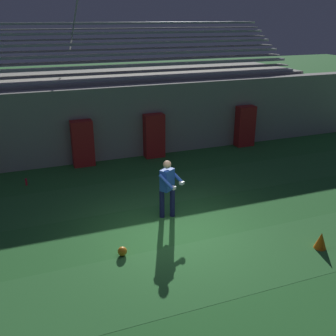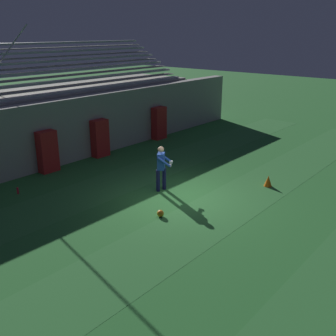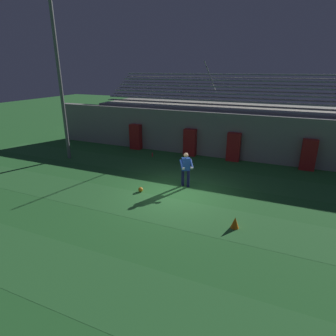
{
  "view_description": "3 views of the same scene",
  "coord_description": "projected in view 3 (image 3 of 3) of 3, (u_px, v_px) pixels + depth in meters",
  "views": [
    {
      "loc": [
        -3.34,
        -8.12,
        5.26
      ],
      "look_at": [
        0.29,
        1.49,
        1.27
      ],
      "focal_mm": 42.0,
      "sensor_mm": 36.0,
      "label": 1
    },
    {
      "loc": [
        -9.95,
        -7.83,
        5.56
      ],
      "look_at": [
        0.36,
        0.94,
        0.82
      ],
      "focal_mm": 42.0,
      "sensor_mm": 36.0,
      "label": 2
    },
    {
      "loc": [
        4.29,
        -10.69,
        5.34
      ],
      "look_at": [
        -0.66,
        0.71,
        0.93
      ],
      "focal_mm": 30.0,
      "sensor_mm": 36.0,
      "label": 3
    }
  ],
  "objects": [
    {
      "name": "goalkeeper",
      "position": [
        186.0,
        168.0,
        13.17
      ],
      "size": [
        0.74,
        0.71,
        1.67
      ],
      "color": "#19194C",
      "rests_on": "ground"
    },
    {
      "name": "traffic_cone",
      "position": [
        235.0,
        223.0,
        9.91
      ],
      "size": [
        0.3,
        0.3,
        0.42
      ],
      "primitive_type": "cone",
      "color": "orange",
      "rests_on": "ground"
    },
    {
      "name": "padding_pillar_gate_left",
      "position": [
        190.0,
        142.0,
        18.02
      ],
      "size": [
        0.79,
        0.44,
        1.73
      ],
      "primitive_type": "cube",
      "color": "#B21E1E",
      "rests_on": "ground"
    },
    {
      "name": "back_wall",
      "position": [
        214.0,
        134.0,
        17.79
      ],
      "size": [
        24.0,
        0.6,
        2.8
      ],
      "primitive_type": "cube",
      "color": "#999691",
      "rests_on": "ground"
    },
    {
      "name": "turf_stripe_mid",
      "position": [
        161.0,
        209.0,
        11.29
      ],
      "size": [
        28.0,
        2.22,
        0.01
      ],
      "primitive_type": "cube",
      "color": "#337A38",
      "rests_on": "ground"
    },
    {
      "name": "ground_plane",
      "position": [
        175.0,
        194.0,
        12.64
      ],
      "size": [
        80.0,
        80.0,
        0.0
      ],
      "primitive_type": "plane",
      "color": "#2D7533"
    },
    {
      "name": "water_bottle",
      "position": [
        152.0,
        155.0,
        18.02
      ],
      "size": [
        0.07,
        0.07,
        0.24
      ],
      "primitive_type": "cylinder",
      "color": "red",
      "rests_on": "ground"
    },
    {
      "name": "turf_stripe_near",
      "position": [
        90.0,
        282.0,
        7.45
      ],
      "size": [
        28.0,
        2.22,
        0.01
      ],
      "primitive_type": "cube",
      "color": "#337A38",
      "rests_on": "ground"
    },
    {
      "name": "padding_pillar_far_left",
      "position": [
        136.0,
        137.0,
        19.52
      ],
      "size": [
        0.79,
        0.44,
        1.73
      ],
      "primitive_type": "cube",
      "color": "#B21E1E",
      "rests_on": "ground"
    },
    {
      "name": "soccer_ball",
      "position": [
        141.0,
        190.0,
        12.86
      ],
      "size": [
        0.22,
        0.22,
        0.22
      ],
      "primitive_type": "sphere",
      "color": "orange",
      "rests_on": "ground"
    },
    {
      "name": "padding_pillar_gate_right",
      "position": [
        234.0,
        147.0,
        16.97
      ],
      "size": [
        0.79,
        0.44,
        1.73
      ],
      "primitive_type": "cube",
      "color": "#B21E1E",
      "rests_on": "ground"
    },
    {
      "name": "turf_stripe_far",
      "position": [
        195.0,
        173.0,
        15.13
      ],
      "size": [
        28.0,
        2.22,
        0.01
      ],
      "primitive_type": "cube",
      "color": "#337A38",
      "rests_on": "ground"
    },
    {
      "name": "floodlight_pole",
      "position": [
        58.0,
        61.0,
        15.85
      ],
      "size": [
        0.9,
        0.36,
        9.29
      ],
      "color": "slate",
      "rests_on": "ground"
    },
    {
      "name": "padding_pillar_far_right",
      "position": [
        309.0,
        155.0,
        15.43
      ],
      "size": [
        0.79,
        0.44,
        1.73
      ],
      "primitive_type": "cube",
      "color": "#B21E1E",
      "rests_on": "ground"
    },
    {
      "name": "bleacher_stand",
      "position": [
        224.0,
        125.0,
        20.08
      ],
      "size": [
        18.0,
        4.75,
        5.83
      ],
      "color": "#999691",
      "rests_on": "ground"
    }
  ]
}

